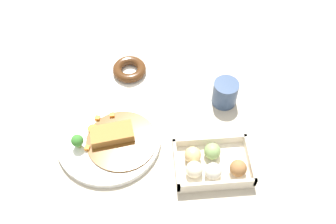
{
  "coord_description": "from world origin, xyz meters",
  "views": [
    {
      "loc": [
        0.02,
        -0.65,
        0.93
      ],
      "look_at": [
        0.07,
        0.0,
        0.03
      ],
      "focal_mm": 41.24,
      "sensor_mm": 36.0,
      "label": 1
    }
  ],
  "objects_px": {
    "chocolate_ring_donut": "(129,70)",
    "curry_plate": "(110,139)",
    "donut_box": "(211,164)",
    "coffee_mug": "(225,93)"
  },
  "relations": [
    {
      "from": "chocolate_ring_donut",
      "to": "coffee_mug",
      "type": "height_order",
      "value": "coffee_mug"
    },
    {
      "from": "chocolate_ring_donut",
      "to": "coffee_mug",
      "type": "relative_size",
      "value": 1.53
    },
    {
      "from": "curry_plate",
      "to": "coffee_mug",
      "type": "xyz_separation_m",
      "value": [
        0.34,
        0.12,
        0.03
      ]
    },
    {
      "from": "curry_plate",
      "to": "donut_box",
      "type": "bearing_deg",
      "value": -21.45
    },
    {
      "from": "donut_box",
      "to": "coffee_mug",
      "type": "relative_size",
      "value": 2.54
    },
    {
      "from": "chocolate_ring_donut",
      "to": "curry_plate",
      "type": "bearing_deg",
      "value": -103.39
    },
    {
      "from": "curry_plate",
      "to": "coffee_mug",
      "type": "height_order",
      "value": "coffee_mug"
    },
    {
      "from": "coffee_mug",
      "to": "curry_plate",
      "type": "bearing_deg",
      "value": -161.36
    },
    {
      "from": "donut_box",
      "to": "coffee_mug",
      "type": "height_order",
      "value": "coffee_mug"
    },
    {
      "from": "donut_box",
      "to": "curry_plate",
      "type": "bearing_deg",
      "value": 158.55
    }
  ]
}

